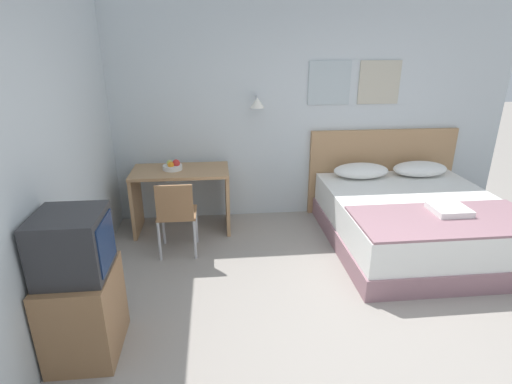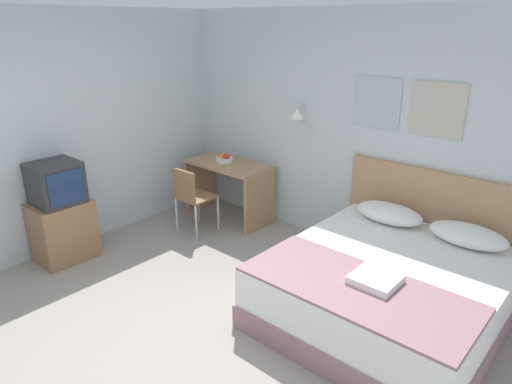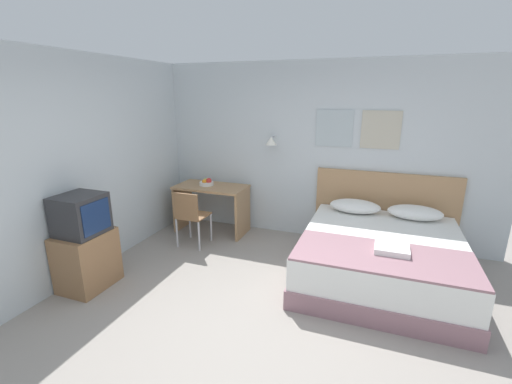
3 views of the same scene
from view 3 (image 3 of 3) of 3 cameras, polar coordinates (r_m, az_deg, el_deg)
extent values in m
plane|color=gray|center=(3.49, -1.33, -22.44)|extent=(24.00, 24.00, 0.00)
cube|color=silver|center=(5.26, 8.93, 6.53)|extent=(5.41, 0.06, 2.65)
cube|color=#A8B7BC|center=(5.12, 12.92, 10.30)|extent=(0.52, 0.02, 0.52)
cube|color=#B7B29E|center=(5.08, 20.07, 9.70)|extent=(0.52, 0.02, 0.52)
cylinder|color=#B2B2B7|center=(5.26, 2.85, 9.18)|extent=(0.02, 0.16, 0.02)
cone|color=white|center=(5.18, 2.54, 8.52)|extent=(0.17, 0.17, 0.12)
cube|color=silver|center=(4.16, -34.38, 1.40)|extent=(0.06, 5.52, 2.65)
cube|color=gray|center=(4.50, 19.80, -12.29)|extent=(1.83, 2.00, 0.22)
cube|color=white|center=(4.38, 20.15, -9.00)|extent=(1.80, 1.96, 0.35)
cube|color=#A87F56|center=(5.29, 20.49, -2.85)|extent=(1.95, 0.06, 1.11)
ellipsoid|color=white|center=(5.00, 16.17, -2.28)|extent=(0.69, 0.39, 0.18)
ellipsoid|color=white|center=(5.02, 24.97, -3.11)|extent=(0.69, 0.39, 0.18)
cube|color=gray|center=(3.78, 20.28, -10.00)|extent=(1.78, 0.80, 0.02)
cube|color=white|center=(3.89, 21.69, -8.69)|extent=(0.34, 0.33, 0.06)
cube|color=#A87F56|center=(5.50, -7.50, 0.84)|extent=(1.13, 0.60, 0.03)
cube|color=#A87F56|center=(5.88, -12.08, -2.29)|extent=(0.04, 0.55, 0.73)
cube|color=#A87F56|center=(5.39, -2.21, -3.60)|extent=(0.04, 0.55, 0.73)
cube|color=#8E6642|center=(5.13, -10.37, -3.85)|extent=(0.41, 0.41, 0.02)
cube|color=#8E6642|center=(4.92, -11.59, -2.37)|extent=(0.37, 0.03, 0.38)
cylinder|color=#B7B7BC|center=(5.45, -10.94, -5.29)|extent=(0.03, 0.03, 0.44)
cylinder|color=#B7B7BC|center=(5.28, -7.50, -5.85)|extent=(0.03, 0.03, 0.44)
cylinder|color=#B7B7BC|center=(5.16, -13.04, -6.64)|extent=(0.03, 0.03, 0.44)
cylinder|color=#B7B7BC|center=(4.98, -9.47, -7.29)|extent=(0.03, 0.03, 0.44)
cylinder|color=silver|center=(5.54, -8.25, 1.41)|extent=(0.23, 0.23, 0.05)
sphere|color=red|center=(5.51, -7.87, 1.87)|extent=(0.09, 0.09, 0.09)
sphere|color=#B2C156|center=(5.57, -8.38, 1.94)|extent=(0.07, 0.07, 0.07)
sphere|color=orange|center=(5.50, -8.61, 1.74)|extent=(0.07, 0.07, 0.07)
cube|color=#8E6642|center=(4.47, -26.33, -10.11)|extent=(0.47, 0.59, 0.66)
cube|color=#2D2D30|center=(4.27, -27.24, -3.35)|extent=(0.45, 0.47, 0.45)
cube|color=navy|center=(4.11, -25.06, -3.79)|extent=(0.01, 0.38, 0.35)
camera|label=1|loc=(2.07, -66.21, 6.83)|focal=28.00mm
camera|label=2|loc=(1.69, 89.84, 10.91)|focal=32.00mm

